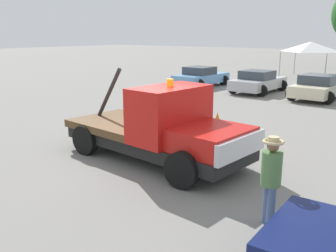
{
  "coord_description": "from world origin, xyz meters",
  "views": [
    {
      "loc": [
        6.47,
        -7.89,
        3.51
      ],
      "look_at": [
        0.5,
        0.0,
        1.05
      ],
      "focal_mm": 40.0,
      "sensor_mm": 36.0,
      "label": 1
    }
  ],
  "objects_px": {
    "parked_car_silver": "(258,82)",
    "traffic_cone": "(217,120)",
    "tow_truck": "(163,130)",
    "canopy_tent_white": "(311,47)",
    "person_near_truck": "(271,174)",
    "parked_car_cream": "(319,87)",
    "parked_car_skyblue": "(201,77)"
  },
  "relations": [
    {
      "from": "parked_car_silver",
      "to": "parked_car_cream",
      "type": "height_order",
      "value": "same"
    },
    {
      "from": "parked_car_silver",
      "to": "canopy_tent_white",
      "type": "bearing_deg",
      "value": 2.71
    },
    {
      "from": "parked_car_skyblue",
      "to": "traffic_cone",
      "type": "xyz_separation_m",
      "value": [
        6.54,
        -9.18,
        -0.39
      ]
    },
    {
      "from": "parked_car_skyblue",
      "to": "canopy_tent_white",
      "type": "xyz_separation_m",
      "value": [
        4.09,
        10.05,
        1.81
      ]
    },
    {
      "from": "person_near_truck",
      "to": "parked_car_silver",
      "type": "height_order",
      "value": "person_near_truck"
    },
    {
      "from": "canopy_tent_white",
      "to": "person_near_truck",
      "type": "bearing_deg",
      "value": -74.41
    },
    {
      "from": "parked_car_cream",
      "to": "tow_truck",
      "type": "bearing_deg",
      "value": -179.41
    },
    {
      "from": "person_near_truck",
      "to": "parked_car_skyblue",
      "type": "bearing_deg",
      "value": -96.81
    },
    {
      "from": "tow_truck",
      "to": "canopy_tent_white",
      "type": "bearing_deg",
      "value": 103.12
    },
    {
      "from": "person_near_truck",
      "to": "parked_car_skyblue",
      "type": "xyz_separation_m",
      "value": [
        -11.18,
        15.37,
        -0.37
      ]
    },
    {
      "from": "person_near_truck",
      "to": "parked_car_cream",
      "type": "distance_m",
      "value": 15.43
    },
    {
      "from": "tow_truck",
      "to": "canopy_tent_white",
      "type": "relative_size",
      "value": 1.61
    },
    {
      "from": "parked_car_cream",
      "to": "canopy_tent_white",
      "type": "relative_size",
      "value": 1.24
    },
    {
      "from": "parked_car_skyblue",
      "to": "canopy_tent_white",
      "type": "height_order",
      "value": "canopy_tent_white"
    },
    {
      "from": "canopy_tent_white",
      "to": "tow_truck",
      "type": "bearing_deg",
      "value": -82.06
    },
    {
      "from": "parked_car_silver",
      "to": "traffic_cone",
      "type": "distance_m",
      "value": 9.36
    },
    {
      "from": "person_near_truck",
      "to": "parked_car_silver",
      "type": "bearing_deg",
      "value": -108.17
    },
    {
      "from": "parked_car_skyblue",
      "to": "parked_car_cream",
      "type": "bearing_deg",
      "value": -89.06
    },
    {
      "from": "person_near_truck",
      "to": "traffic_cone",
      "type": "distance_m",
      "value": 7.77
    },
    {
      "from": "tow_truck",
      "to": "parked_car_skyblue",
      "type": "xyz_separation_m",
      "value": [
        -7.4,
        13.72,
        -0.28
      ]
    },
    {
      "from": "parked_car_silver",
      "to": "parked_car_cream",
      "type": "xyz_separation_m",
      "value": [
        3.66,
        -0.17,
        0.0
      ]
    },
    {
      "from": "person_near_truck",
      "to": "parked_car_skyblue",
      "type": "distance_m",
      "value": 19.0
    },
    {
      "from": "person_near_truck",
      "to": "canopy_tent_white",
      "type": "height_order",
      "value": "canopy_tent_white"
    },
    {
      "from": "parked_car_skyblue",
      "to": "parked_car_cream",
      "type": "distance_m",
      "value": 7.85
    },
    {
      "from": "traffic_cone",
      "to": "parked_car_cream",
      "type": "bearing_deg",
      "value": 81.69
    },
    {
      "from": "tow_truck",
      "to": "parked_car_silver",
      "type": "relative_size",
      "value": 1.37
    },
    {
      "from": "tow_truck",
      "to": "traffic_cone",
      "type": "relative_size",
      "value": 10.64
    },
    {
      "from": "canopy_tent_white",
      "to": "parked_car_skyblue",
      "type": "bearing_deg",
      "value": -112.15
    },
    {
      "from": "parked_car_silver",
      "to": "canopy_tent_white",
      "type": "relative_size",
      "value": 1.18
    },
    {
      "from": "canopy_tent_white",
      "to": "traffic_cone",
      "type": "xyz_separation_m",
      "value": [
        2.45,
        -19.23,
        -2.2
      ]
    },
    {
      "from": "tow_truck",
      "to": "parked_car_silver",
      "type": "height_order",
      "value": "tow_truck"
    },
    {
      "from": "person_near_truck",
      "to": "parked_car_cream",
      "type": "xyz_separation_m",
      "value": [
        -3.34,
        15.06,
        -0.37
      ]
    }
  ]
}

